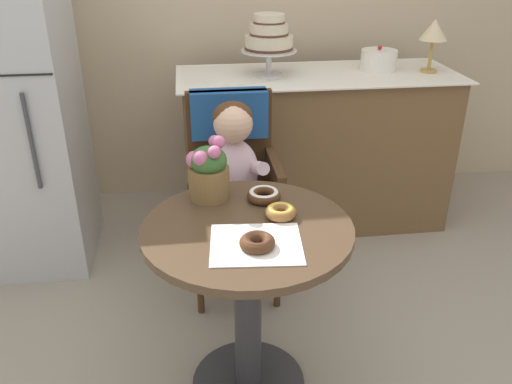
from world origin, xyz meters
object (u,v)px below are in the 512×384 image
refrigerator (6,105)px  wicker_chair (232,161)px  table_lamp (434,32)px  donut_mid (281,211)px  flower_vase (208,171)px  tiered_cake_stand (269,38)px  donut_front (257,242)px  round_layer_cake (379,60)px  seated_child (235,167)px  donut_side (264,195)px  cafe_table (248,278)px

refrigerator → wicker_chair: bearing=-18.5°
table_lamp → donut_mid: bearing=-130.7°
wicker_chair → flower_vase: (-0.13, -0.52, 0.19)m
wicker_chair → tiered_cake_stand: size_ratio=2.95×
donut_mid → flower_vase: 0.31m
wicker_chair → refrigerator: size_ratio=0.56×
donut_front → round_layer_cake: (0.88, 1.47, 0.22)m
seated_child → donut_mid: (0.11, -0.54, 0.06)m
donut_mid → donut_side: bearing=105.6°
wicker_chair → round_layer_cake: size_ratio=4.76×
wicker_chair → table_lamp: table_lamp is taller
cafe_table → refrigerator: refrigerator is taller
wicker_chair → donut_side: bearing=-78.8°
donut_side → table_lamp: bearing=44.8°
cafe_table → table_lamp: 1.82m
donut_side → tiered_cake_stand: (0.19, 1.12, 0.36)m
cafe_table → flower_vase: flower_vase is taller
donut_front → donut_side: size_ratio=0.91×
donut_front → tiered_cake_stand: 1.51m
flower_vase → tiered_cake_stand: bearing=70.2°
seated_child → donut_side: 0.42m
tiered_cake_stand → round_layer_cake: 0.64m
donut_front → cafe_table: bearing=96.3°
tiered_cake_stand → donut_front: bearing=-100.1°
donut_mid → refrigerator: (-1.17, 1.06, 0.11)m
flower_vase → round_layer_cake: round_layer_cake is taller
round_layer_cake → refrigerator: bearing=-173.2°
donut_front → table_lamp: bearing=50.6°
table_lamp → refrigerator: bearing=-175.8°
seated_child → donut_mid: seated_child is taller
cafe_table → donut_mid: donut_mid is taller
cafe_table → seated_child: bearing=88.7°
donut_side → round_layer_cake: 1.43m
donut_side → refrigerator: (-1.13, 0.92, 0.11)m
seated_child → refrigerator: size_ratio=0.43×
donut_side → seated_child: bearing=99.8°
cafe_table → tiered_cake_stand: 1.45m
wicker_chair → seated_child: (0.00, -0.16, 0.04)m
donut_mid → refrigerator: refrigerator is taller
wicker_chair → table_lamp: bearing=28.2°
wicker_chair → cafe_table: bearing=-86.9°
donut_side → flower_vase: size_ratio=0.52×
cafe_table → refrigerator: bearing=133.7°
refrigerator → donut_side: bearing=-39.0°
round_layer_cake → refrigerator: refrigerator is taller
seated_child → donut_front: bearing=-89.8°
cafe_table → donut_front: 0.27m
wicker_chair → flower_vase: flower_vase is taller
seated_child → round_layer_cake: round_layer_cake is taller
wicker_chair → flower_vase: size_ratio=3.97×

